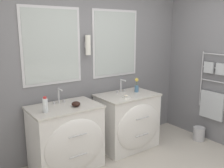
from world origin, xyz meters
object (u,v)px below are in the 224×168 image
at_px(amenity_bowl, 76,104).
at_px(waste_bin, 199,133).
at_px(vanity_right, 128,121).
at_px(flower_vase, 137,86).
at_px(toiletry_bottle, 45,105).
at_px(vanity_left, 67,137).

distance_m(amenity_bowl, waste_bin, 2.25).
bearing_deg(vanity_right, flower_vase, 17.32).
xyz_separation_m(toiletry_bottle, waste_bin, (2.47, -0.43, -0.83)).
bearing_deg(flower_vase, amenity_bowl, -173.44).
xyz_separation_m(vanity_left, waste_bin, (2.18, -0.50, -0.32)).
height_order(toiletry_bottle, amenity_bowl, toiletry_bottle).
distance_m(vanity_right, waste_bin, 1.28).
bearing_deg(waste_bin, amenity_bowl, 168.25).
height_order(vanity_left, waste_bin, vanity_left).
xyz_separation_m(amenity_bowl, waste_bin, (2.06, -0.43, -0.77)).
bearing_deg(flower_vase, toiletry_bottle, -175.33).
distance_m(vanity_right, toiletry_bottle, 1.43).
height_order(amenity_bowl, flower_vase, flower_vase).
distance_m(vanity_right, amenity_bowl, 1.04).
xyz_separation_m(vanity_right, toiletry_bottle, (-1.34, -0.06, 0.51)).
bearing_deg(waste_bin, vanity_left, 167.22).
relative_size(vanity_right, waste_bin, 4.06).
bearing_deg(flower_vase, vanity_left, -177.03).
distance_m(amenity_bowl, flower_vase, 1.15).
distance_m(toiletry_bottle, waste_bin, 2.64).
relative_size(vanity_right, toiletry_bottle, 4.64).
distance_m(toiletry_bottle, amenity_bowl, 0.41).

